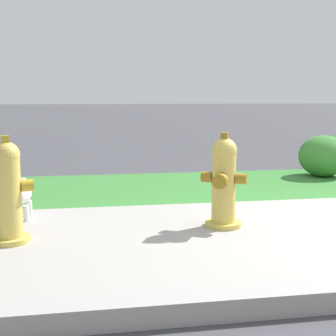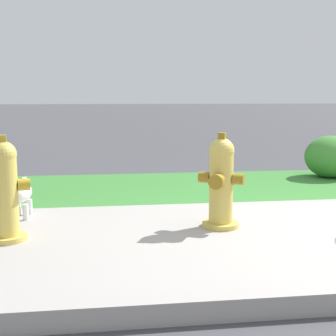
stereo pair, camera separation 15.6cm
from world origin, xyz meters
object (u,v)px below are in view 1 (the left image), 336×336
(fire_hydrant_at_driveway, at_px, (224,182))
(shrub_bush_near_lamp, at_px, (323,156))
(small_white_dog, at_px, (20,195))
(fire_hydrant_by_grass_verge, at_px, (8,192))

(fire_hydrant_at_driveway, height_order, shrub_bush_near_lamp, fire_hydrant_at_driveway)
(fire_hydrant_at_driveway, relative_size, small_white_dog, 1.68)
(fire_hydrant_at_driveway, bearing_deg, fire_hydrant_by_grass_verge, 32.09)
(fire_hydrant_at_driveway, xyz_separation_m, small_white_dog, (-1.70, 0.49, -0.15))
(fire_hydrant_by_grass_verge, distance_m, fire_hydrant_at_driveway, 1.70)
(fire_hydrant_by_grass_verge, distance_m, shrub_bush_near_lamp, 4.42)
(small_white_dog, bearing_deg, fire_hydrant_by_grass_verge, 1.23)
(fire_hydrant_at_driveway, distance_m, shrub_bush_near_lamp, 3.01)
(fire_hydrant_by_grass_verge, xyz_separation_m, small_white_dog, (-0.01, 0.63, -0.16))
(fire_hydrant_at_driveway, bearing_deg, small_white_dog, 11.11)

